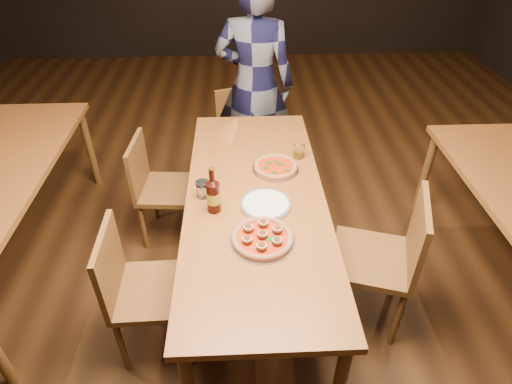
{
  "coord_description": "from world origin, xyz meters",
  "views": [
    {
      "loc": [
        -0.08,
        -1.95,
        2.25
      ],
      "look_at": [
        0.0,
        -0.05,
        0.82
      ],
      "focal_mm": 30.0,
      "sensor_mm": 36.0,
      "label": 1
    }
  ],
  "objects_px": {
    "table_main": "(256,206)",
    "chair_main_sw": "(167,189)",
    "pizza_meatball": "(262,238)",
    "water_glass": "(203,189)",
    "chair_main_e": "(372,258)",
    "pizza_margherita": "(276,167)",
    "plate_stack": "(266,205)",
    "amber_glass": "(299,151)",
    "beer_bottle": "(213,196)",
    "chair_end": "(244,136)",
    "diner": "(255,85)",
    "chair_main_nw": "(153,290)"
  },
  "relations": [
    {
      "from": "amber_glass",
      "to": "chair_end",
      "type": "bearing_deg",
      "value": 111.16
    },
    {
      "from": "diner",
      "to": "water_glass",
      "type": "bearing_deg",
      "value": 87.05
    },
    {
      "from": "pizza_margherita",
      "to": "diner",
      "type": "height_order",
      "value": "diner"
    },
    {
      "from": "chair_main_nw",
      "to": "chair_main_sw",
      "type": "height_order",
      "value": "chair_main_nw"
    },
    {
      "from": "pizza_margherita",
      "to": "plate_stack",
      "type": "distance_m",
      "value": 0.38
    },
    {
      "from": "chair_main_nw",
      "to": "pizza_meatball",
      "type": "height_order",
      "value": "chair_main_nw"
    },
    {
      "from": "chair_main_nw",
      "to": "chair_main_e",
      "type": "bearing_deg",
      "value": -84.11
    },
    {
      "from": "chair_end",
      "to": "pizza_meatball",
      "type": "bearing_deg",
      "value": -107.48
    },
    {
      "from": "chair_end",
      "to": "pizza_margherita",
      "type": "bearing_deg",
      "value": -99.61
    },
    {
      "from": "chair_end",
      "to": "diner",
      "type": "xyz_separation_m",
      "value": [
        0.09,
        0.01,
        0.46
      ]
    },
    {
      "from": "chair_main_e",
      "to": "diner",
      "type": "relative_size",
      "value": 0.54
    },
    {
      "from": "chair_end",
      "to": "plate_stack",
      "type": "relative_size",
      "value": 2.98
    },
    {
      "from": "plate_stack",
      "to": "amber_glass",
      "type": "xyz_separation_m",
      "value": [
        0.25,
        0.51,
        0.03
      ]
    },
    {
      "from": "chair_end",
      "to": "beer_bottle",
      "type": "xyz_separation_m",
      "value": [
        -0.19,
        -1.41,
        0.44
      ]
    },
    {
      "from": "plate_stack",
      "to": "chair_main_sw",
      "type": "bearing_deg",
      "value": 136.06
    },
    {
      "from": "chair_main_e",
      "to": "amber_glass",
      "type": "xyz_separation_m",
      "value": [
        -0.36,
        0.66,
        0.32
      ]
    },
    {
      "from": "chair_main_nw",
      "to": "chair_main_e",
      "type": "height_order",
      "value": "chair_main_e"
    },
    {
      "from": "chair_main_sw",
      "to": "chair_main_e",
      "type": "xyz_separation_m",
      "value": [
        1.27,
        -0.79,
        0.05
      ]
    },
    {
      "from": "table_main",
      "to": "chair_end",
      "type": "distance_m",
      "value": 1.32
    },
    {
      "from": "chair_main_sw",
      "to": "amber_glass",
      "type": "distance_m",
      "value": 0.99
    },
    {
      "from": "chair_end",
      "to": "plate_stack",
      "type": "height_order",
      "value": "chair_end"
    },
    {
      "from": "chair_main_nw",
      "to": "water_glass",
      "type": "height_order",
      "value": "chair_main_nw"
    },
    {
      "from": "chair_main_sw",
      "to": "chair_main_e",
      "type": "distance_m",
      "value": 1.5
    },
    {
      "from": "chair_main_sw",
      "to": "chair_end",
      "type": "bearing_deg",
      "value": -33.08
    },
    {
      "from": "pizza_margherita",
      "to": "beer_bottle",
      "type": "bearing_deg",
      "value": -133.93
    },
    {
      "from": "water_glass",
      "to": "chair_main_e",
      "type": "bearing_deg",
      "value": -15.73
    },
    {
      "from": "table_main",
      "to": "chair_main_sw",
      "type": "xyz_separation_m",
      "value": [
        -0.61,
        0.54,
        -0.26
      ]
    },
    {
      "from": "chair_main_nw",
      "to": "pizza_margherita",
      "type": "distance_m",
      "value": 1.03
    },
    {
      "from": "plate_stack",
      "to": "amber_glass",
      "type": "relative_size",
      "value": 3.05
    },
    {
      "from": "chair_main_sw",
      "to": "pizza_margherita",
      "type": "height_order",
      "value": "chair_main_sw"
    },
    {
      "from": "table_main",
      "to": "diner",
      "type": "xyz_separation_m",
      "value": [
        0.05,
        1.3,
        0.19
      ]
    },
    {
      "from": "beer_bottle",
      "to": "table_main",
      "type": "bearing_deg",
      "value": 25.82
    },
    {
      "from": "pizza_margherita",
      "to": "water_glass",
      "type": "relative_size",
      "value": 2.98
    },
    {
      "from": "chair_main_e",
      "to": "table_main",
      "type": "bearing_deg",
      "value": -93.58
    },
    {
      "from": "chair_main_nw",
      "to": "amber_glass",
      "type": "relative_size",
      "value": 9.83
    },
    {
      "from": "table_main",
      "to": "beer_bottle",
      "type": "bearing_deg",
      "value": -154.18
    },
    {
      "from": "table_main",
      "to": "plate_stack",
      "type": "bearing_deg",
      "value": -61.25
    },
    {
      "from": "beer_bottle",
      "to": "water_glass",
      "type": "height_order",
      "value": "beer_bottle"
    },
    {
      "from": "table_main",
      "to": "water_glass",
      "type": "relative_size",
      "value": 20.43
    },
    {
      "from": "chair_main_e",
      "to": "pizza_margherita",
      "type": "xyz_separation_m",
      "value": [
        -0.52,
        0.52,
        0.3
      ]
    },
    {
      "from": "pizza_meatball",
      "to": "amber_glass",
      "type": "height_order",
      "value": "amber_glass"
    },
    {
      "from": "chair_main_sw",
      "to": "pizza_meatball",
      "type": "bearing_deg",
      "value": -141.27
    },
    {
      "from": "table_main",
      "to": "chair_main_sw",
      "type": "height_order",
      "value": "chair_main_sw"
    },
    {
      "from": "chair_main_e",
      "to": "water_glass",
      "type": "distance_m",
      "value": 1.05
    },
    {
      "from": "chair_main_e",
      "to": "pizza_margherita",
      "type": "bearing_deg",
      "value": -117.9
    },
    {
      "from": "pizza_meatball",
      "to": "water_glass",
      "type": "bearing_deg",
      "value": 129.17
    },
    {
      "from": "chair_main_nw",
      "to": "diner",
      "type": "height_order",
      "value": "diner"
    },
    {
      "from": "table_main",
      "to": "amber_glass",
      "type": "height_order",
      "value": "amber_glass"
    },
    {
      "from": "chair_main_nw",
      "to": "pizza_margherita",
      "type": "xyz_separation_m",
      "value": [
        0.71,
        0.68,
        0.33
      ]
    },
    {
      "from": "table_main",
      "to": "beer_bottle",
      "type": "height_order",
      "value": "beer_bottle"
    }
  ]
}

